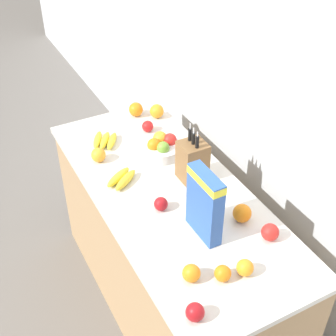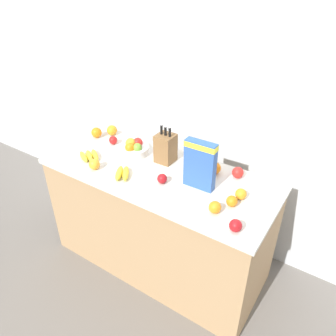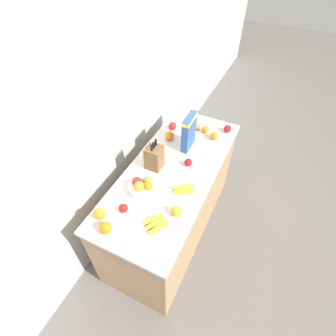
{
  "view_description": "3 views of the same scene",
  "coord_description": "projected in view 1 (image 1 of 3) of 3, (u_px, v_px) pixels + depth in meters",
  "views": [
    {
      "loc": [
        1.55,
        -0.82,
        2.36
      ],
      "look_at": [
        -0.08,
        0.04,
        0.95
      ],
      "focal_mm": 50.0,
      "sensor_mm": 36.0,
      "label": 1
    },
    {
      "loc": [
        1.11,
        -1.56,
        2.11
      ],
      "look_at": [
        0.1,
        -0.02,
        0.95
      ],
      "focal_mm": 35.0,
      "sensor_mm": 36.0,
      "label": 2
    },
    {
      "loc": [
        -1.37,
        -0.63,
        2.47
      ],
      "look_at": [
        -0.08,
        0.0,
        0.97
      ],
      "focal_mm": 28.0,
      "sensor_mm": 36.0,
      "label": 3
    }
  ],
  "objects": [
    {
      "name": "banana_bunch_left",
      "position": [
        122.0,
        179.0,
        2.34
      ],
      "size": [
        0.17,
        0.19,
        0.04
      ],
      "rotation": [
        0.0,
        0.0,
        2.1
      ],
      "color": "yellow",
      "rests_on": "counter"
    },
    {
      "name": "orange_mid_right",
      "position": [
        157.0,
        111.0,
        2.82
      ],
      "size": [
        0.09,
        0.09,
        0.09
      ],
      "primitive_type": "sphere",
      "color": "orange",
      "rests_on": "counter"
    },
    {
      "name": "orange_near_bowl",
      "position": [
        136.0,
        109.0,
        2.84
      ],
      "size": [
        0.09,
        0.09,
        0.09
      ],
      "primitive_type": "sphere",
      "color": "orange",
      "rests_on": "counter"
    },
    {
      "name": "counter",
      "position": [
        169.0,
        252.0,
        2.56
      ],
      "size": [
        1.67,
        0.7,
        0.88
      ],
      "color": "tan",
      "rests_on": "ground_plane"
    },
    {
      "name": "wall_back",
      "position": [
        273.0,
        89.0,
        2.25
      ],
      "size": [
        9.0,
        0.06,
        2.6
      ],
      "color": "silver",
      "rests_on": "ground_plane"
    },
    {
      "name": "fruit_bowl",
      "position": [
        161.0,
        147.0,
        2.52
      ],
      "size": [
        0.23,
        0.23,
        0.11
      ],
      "color": "silver",
      "rests_on": "counter"
    },
    {
      "name": "banana_bunch_right",
      "position": [
        105.0,
        140.0,
        2.61
      ],
      "size": [
        0.21,
        0.19,
        0.04
      ],
      "rotation": [
        0.0,
        0.0,
        5.64
      ],
      "color": "yellow",
      "rests_on": "counter"
    },
    {
      "name": "apple_leftmost",
      "position": [
        161.0,
        204.0,
        2.17
      ],
      "size": [
        0.07,
        0.07,
        0.07
      ],
      "primitive_type": "sphere",
      "color": "#A31419",
      "rests_on": "counter"
    },
    {
      "name": "knife_block",
      "position": [
        193.0,
        161.0,
        2.31
      ],
      "size": [
        0.13,
        0.13,
        0.3
      ],
      "color": "brown",
      "rests_on": "counter"
    },
    {
      "name": "orange_by_cereal",
      "position": [
        191.0,
        273.0,
        1.84
      ],
      "size": [
        0.07,
        0.07,
        0.07
      ],
      "primitive_type": "sphere",
      "color": "orange",
      "rests_on": "counter"
    },
    {
      "name": "apple_rightmost",
      "position": [
        270.0,
        232.0,
        2.02
      ],
      "size": [
        0.08,
        0.08,
        0.08
      ],
      "primitive_type": "sphere",
      "color": "red",
      "rests_on": "counter"
    },
    {
      "name": "orange_back_center",
      "position": [
        223.0,
        273.0,
        1.84
      ],
      "size": [
        0.07,
        0.07,
        0.07
      ],
      "primitive_type": "sphere",
      "color": "orange",
      "rests_on": "counter"
    },
    {
      "name": "orange_front_center",
      "position": [
        242.0,
        213.0,
        2.11
      ],
      "size": [
        0.09,
        0.09,
        0.09
      ],
      "primitive_type": "sphere",
      "color": "orange",
      "rests_on": "counter"
    },
    {
      "name": "ground_plane",
      "position": [
        169.0,
        302.0,
        2.83
      ],
      "size": [
        14.0,
        14.0,
        0.0
      ],
      "primitive_type": "plane",
      "color": "slate"
    },
    {
      "name": "orange_front_left",
      "position": [
        245.0,
        268.0,
        1.86
      ],
      "size": [
        0.07,
        0.07,
        0.07
      ],
      "primitive_type": "sphere",
      "color": "orange",
      "rests_on": "counter"
    },
    {
      "name": "apple_near_bananas",
      "position": [
        148.0,
        126.0,
        2.7
      ],
      "size": [
        0.07,
        0.07,
        0.07
      ],
      "primitive_type": "sphere",
      "color": "red",
      "rests_on": "counter"
    },
    {
      "name": "orange_front_right",
      "position": [
        98.0,
        155.0,
        2.47
      ],
      "size": [
        0.08,
        0.08,
        0.08
      ],
      "primitive_type": "sphere",
      "color": "orange",
      "rests_on": "counter"
    },
    {
      "name": "cereal_box",
      "position": [
        204.0,
        203.0,
        1.96
      ],
      "size": [
        0.21,
        0.06,
        0.33
      ],
      "rotation": [
        0.0,
        0.0,
        0.01
      ],
      "color": "#2D56A8",
      "rests_on": "counter"
    },
    {
      "name": "apple_middle",
      "position": [
        195.0,
        312.0,
        1.7
      ],
      "size": [
        0.07,
        0.07,
        0.07
      ],
      "primitive_type": "sphere",
      "color": "#A31419",
      "rests_on": "counter"
    }
  ]
}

